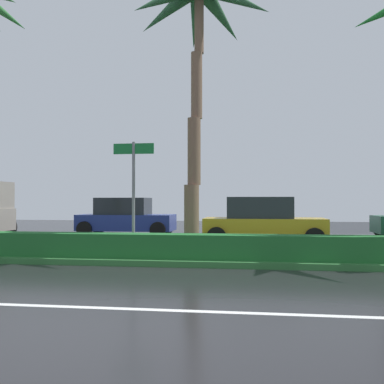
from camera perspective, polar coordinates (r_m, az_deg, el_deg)
The scene contains 8 objects.
ground_plane at distance 13.46m, azimuth 1.06°, elevation -8.12°, with size 90.00×42.00×0.10m, color black.
near_lane_divider_stripe at distance 6.66m, azimuth -6.53°, elevation -14.87°, with size 81.00×0.14×0.01m, color white.
median_strip at distance 12.46m, azimuth 0.49°, elevation -8.10°, with size 85.50×4.00×0.15m, color #2D6B33.
median_hedge at distance 11.04m, azimuth -0.47°, elevation -7.04°, with size 76.50×0.70×0.60m.
palm_tree_centre_left at distance 13.42m, azimuth 0.83°, elevation 21.39°, with size 4.13×4.05×8.06m.
street_name_sign at distance 11.76m, azimuth -7.59°, elevation 1.28°, with size 1.10×0.08×3.00m.
car_in_traffic_leading at distance 20.24m, azimuth -8.60°, elevation -3.28°, with size 4.30×2.02×1.72m.
car_in_traffic_second at distance 16.09m, azimuth 9.17°, elevation -3.83°, with size 4.30×2.02×1.72m.
Camera 1 is at (1.62, -4.26, 1.58)m, focal length 41.13 mm.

